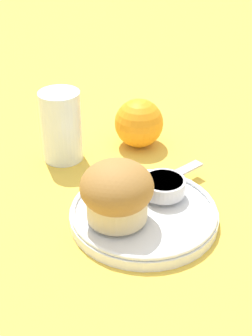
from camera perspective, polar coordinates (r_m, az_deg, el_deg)
The scene contains 8 objects.
ground_plane at distance 0.62m, azimuth 2.71°, elevation -6.24°, with size 3.00×3.00×0.00m, color gold.
plate at distance 0.61m, azimuth 2.20°, elevation -5.62°, with size 0.19×0.19×0.02m.
muffin at distance 0.56m, azimuth -1.12°, elevation -2.95°, with size 0.09×0.09×0.08m.
cream_ramekin at distance 0.62m, azimuth 4.61°, elevation -2.13°, with size 0.06×0.06×0.02m.
berry_pair at distance 0.62m, azimuth 0.56°, elevation -2.98°, with size 0.03×0.01×0.01m.
butter_knife at distance 0.64m, azimuth 3.11°, elevation -2.27°, with size 0.17×0.11×0.00m.
orange_fruit at distance 0.76m, azimuth 1.59°, elevation 5.50°, with size 0.08×0.08×0.08m.
juice_glass at distance 0.72m, azimuth -7.88°, elevation 5.07°, with size 0.06×0.06×0.11m.
Camera 1 is at (-0.10, -0.47, 0.38)m, focal length 50.00 mm.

